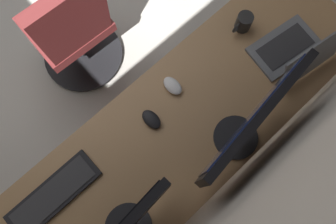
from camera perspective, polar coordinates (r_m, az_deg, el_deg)
desk at (r=1.49m, az=1.31°, el=-4.25°), size 2.10×0.62×0.73m
drawer_pedestal at (r=1.80m, az=-9.39°, el=-16.36°), size 0.40×0.51×0.69m
monitor_primary at (r=1.21m, az=14.49°, el=-2.24°), size 0.57×0.20×0.44m
laptop_leftmost at (r=1.61m, az=22.06°, el=10.07°), size 0.36×0.31×0.20m
keyboard_main at (r=1.47m, az=-20.03°, el=-13.92°), size 0.42×0.14×0.02m
mouse_main at (r=1.42m, az=-3.02°, el=-1.34°), size 0.06×0.10×0.03m
mouse_spare at (r=1.46m, az=0.84°, el=4.78°), size 0.06×0.10×0.03m
coffee_mug at (r=1.61m, az=13.51°, el=15.52°), size 0.12×0.08×0.09m
office_chair at (r=1.99m, az=-16.88°, el=13.58°), size 0.56×0.56×0.97m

